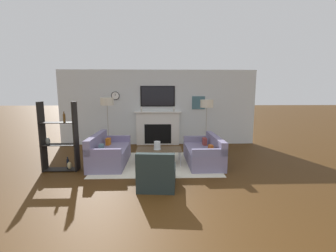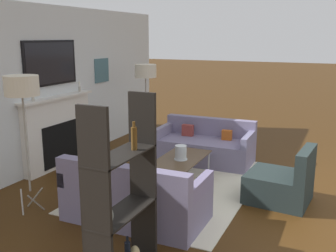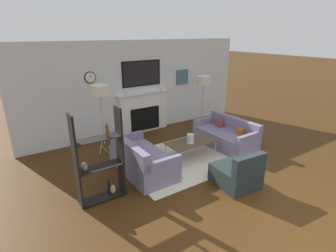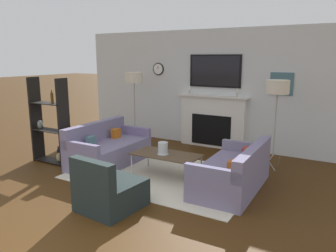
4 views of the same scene
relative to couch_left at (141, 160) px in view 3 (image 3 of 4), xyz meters
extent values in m
plane|color=#3F250D|center=(1.29, -2.85, -0.28)|extent=(60.00, 60.00, 0.00)
cube|color=silver|center=(1.29, 2.32, 1.07)|extent=(7.11, 0.07, 2.70)
cube|color=silver|center=(1.29, 2.21, 0.30)|extent=(1.55, 0.16, 1.18)
cube|color=black|center=(1.29, 2.12, 0.13)|extent=(0.96, 0.01, 0.71)
cube|color=silver|center=(1.29, 2.19, 0.91)|extent=(1.67, 0.22, 0.04)
cylinder|color=#B2AD9E|center=(0.71, 2.16, 0.98)|extent=(0.04, 0.04, 0.10)
cylinder|color=white|center=(0.71, 2.16, 1.08)|extent=(0.03, 0.03, 0.09)
cylinder|color=#B2AD9E|center=(1.87, 2.16, 0.98)|extent=(0.04, 0.04, 0.10)
cylinder|color=white|center=(1.87, 2.16, 1.08)|extent=(0.03, 0.03, 0.09)
cube|color=black|center=(1.29, 2.28, 1.48)|extent=(1.24, 0.04, 0.74)
cube|color=black|center=(1.29, 2.26, 1.48)|extent=(1.15, 0.01, 0.66)
cylinder|color=black|center=(-0.22, 2.27, 1.50)|extent=(0.30, 0.02, 0.30)
cylinder|color=silver|center=(-0.22, 2.26, 1.50)|extent=(0.26, 0.00, 0.26)
cube|color=black|center=(-0.22, 2.26, 1.53)|extent=(0.01, 0.00, 0.07)
cube|color=#3E636F|center=(2.77, 2.28, 1.25)|extent=(0.47, 0.02, 0.47)
cube|color=beige|center=(1.29, 0.00, -0.28)|extent=(3.18, 2.16, 0.01)
cube|color=slate|center=(0.05, 0.00, -0.07)|extent=(0.87, 1.68, 0.43)
cube|color=slate|center=(-0.30, 0.00, 0.33)|extent=(0.17, 1.68, 0.37)
cube|color=slate|center=(0.04, 0.79, 0.24)|extent=(0.86, 0.10, 0.18)
cube|color=slate|center=(0.05, -0.79, 0.24)|extent=(0.86, 0.10, 0.18)
cube|color=#B85E17|center=(-0.08, 0.37, 0.25)|extent=(0.12, 0.20, 0.19)
cube|color=slate|center=(-0.08, -0.37, 0.24)|extent=(0.10, 0.19, 0.19)
cube|color=slate|center=(2.53, 0.00, -0.08)|extent=(0.88, 1.69, 0.41)
cube|color=slate|center=(2.87, 0.01, 0.29)|extent=(0.19, 1.67, 0.32)
cube|color=slate|center=(2.55, -0.79, 0.22)|extent=(0.85, 0.12, 0.18)
cube|color=slate|center=(2.52, 0.79, 0.22)|extent=(0.85, 0.12, 0.18)
cube|color=#B1521B|center=(2.66, -0.37, 0.22)|extent=(0.11, 0.18, 0.17)
cube|color=brown|center=(2.65, 0.37, 0.23)|extent=(0.10, 0.21, 0.20)
cube|color=#202A2A|center=(1.33, -1.48, -0.09)|extent=(0.80, 0.87, 0.39)
cube|color=#202A2A|center=(1.30, -1.82, 0.30)|extent=(0.74, 0.20, 0.39)
cube|color=#4C3823|center=(1.35, -0.03, 0.11)|extent=(1.20, 0.61, 0.02)
cylinder|color=#B7B7BC|center=(0.80, -0.29, -0.09)|extent=(0.02, 0.02, 0.39)
cylinder|color=#B7B7BC|center=(1.91, -0.29, -0.09)|extent=(0.02, 0.02, 0.39)
cylinder|color=#B7B7BC|center=(0.80, 0.24, -0.09)|extent=(0.02, 0.02, 0.39)
cylinder|color=#B7B7BC|center=(1.91, 0.24, -0.09)|extent=(0.02, 0.02, 0.39)
cylinder|color=silver|center=(1.30, -0.06, 0.23)|extent=(0.17, 0.17, 0.21)
cylinder|color=silver|center=(1.30, -0.06, 0.18)|extent=(0.10, 0.10, 0.12)
cylinder|color=silver|center=(1.30, -0.06, 0.13)|extent=(0.20, 0.20, 0.01)
cylinder|color=#9E998E|center=(-0.20, 1.38, -0.15)|extent=(0.09, 0.23, 0.28)
cylinder|color=#9E998E|center=(-0.39, 1.43, -0.15)|extent=(0.17, 0.19, 0.28)
cylinder|color=#9E998E|center=(-0.33, 1.24, -0.15)|extent=(0.23, 0.07, 0.28)
cylinder|color=#9E998E|center=(-0.31, 1.35, 0.60)|extent=(0.02, 0.02, 1.23)
cylinder|color=beige|center=(-0.31, 1.35, 1.33)|extent=(0.41, 0.41, 0.24)
cylinder|color=#9E998E|center=(2.99, 1.38, -0.16)|extent=(0.09, 0.23, 0.27)
cylinder|color=#9E998E|center=(2.80, 1.43, -0.16)|extent=(0.17, 0.19, 0.27)
cylinder|color=#9E998E|center=(2.86, 1.24, -0.16)|extent=(0.23, 0.07, 0.27)
cylinder|color=#9E998E|center=(2.89, 1.35, 0.55)|extent=(0.02, 0.02, 1.16)
cylinder|color=beige|center=(2.89, 1.35, 1.26)|extent=(0.41, 0.41, 0.25)
cube|color=black|center=(-1.45, -0.47, 0.56)|extent=(0.04, 0.28, 1.69)
cube|color=black|center=(-0.65, -0.47, 0.56)|extent=(0.04, 0.28, 1.69)
cube|color=black|center=(-1.05, -0.47, -0.26)|extent=(0.84, 0.28, 0.02)
cube|color=black|center=(-1.05, -0.47, 0.36)|extent=(0.84, 0.28, 0.01)
cube|color=black|center=(-1.05, -0.47, 0.91)|extent=(0.84, 0.28, 0.02)
ellipsoid|color=slate|center=(-1.32, -0.49, 0.46)|extent=(0.11, 0.11, 0.17)
cylinder|color=black|center=(-0.91, -0.43, -0.13)|extent=(0.06, 0.06, 0.24)
cylinder|color=black|center=(-0.91, -0.43, 0.02)|extent=(0.03, 0.03, 0.06)
cylinder|color=brown|center=(-0.88, -0.51, 1.02)|extent=(0.06, 0.06, 0.21)
cylinder|color=brown|center=(-0.88, -0.51, 1.15)|extent=(0.02, 0.02, 0.05)
ellipsoid|color=tan|center=(-0.85, -0.48, -0.16)|extent=(0.10, 0.10, 0.18)
camera|label=1|loc=(1.42, -5.86, 1.62)|focal=24.00mm
camera|label=2|loc=(-3.85, -2.20, 1.91)|focal=42.00mm
camera|label=3|loc=(-2.32, -4.56, 2.60)|focal=28.00mm
camera|label=4|loc=(4.15, -4.77, 1.78)|focal=35.00mm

